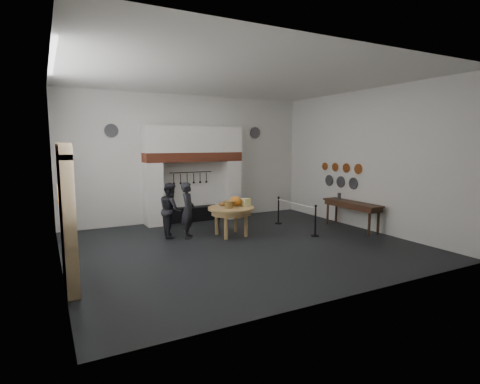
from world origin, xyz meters
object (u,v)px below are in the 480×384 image
visitor_far (171,210)px  barrier_post_near (315,221)px  iron_range (194,214)px  side_table (352,203)px  work_table (231,208)px  barrier_post_far (278,211)px  visitor_near (188,210)px

visitor_far → barrier_post_near: (3.87, -2.00, -0.37)m
iron_range → barrier_post_near: barrier_post_near is taller
visitor_far → side_table: 5.81m
work_table → visitor_far: (-1.64, 0.75, -0.02)m
barrier_post_near → iron_range: bearing=122.2°
iron_range → side_table: 5.53m
side_table → barrier_post_far: 2.48m
work_table → visitor_near: (-1.24, 0.35, -0.01)m
iron_range → visitor_far: visitor_far is taller
iron_range → work_table: (0.22, -2.62, 0.59)m
iron_range → side_table: (4.10, -3.66, 0.62)m
side_table → barrier_post_near: 1.73m
barrier_post_near → work_table: bearing=150.7°
iron_range → visitor_near: 2.56m
iron_range → visitor_far: 2.42m
visitor_near → side_table: visitor_near is taller
iron_range → visitor_far: (-1.43, -1.87, 0.57)m
visitor_far → side_table: visitor_far is taller
side_table → barrier_post_far: (-1.66, 1.79, -0.42)m
work_table → side_table: (3.88, -1.04, 0.03)m
visitor_near → barrier_post_near: size_ratio=1.85×
work_table → side_table: side_table is taller
work_table → visitor_near: 1.29m
visitor_near → barrier_post_far: (3.47, 0.40, -0.38)m
work_table → barrier_post_near: bearing=-29.3°
barrier_post_near → visitor_far: bearing=152.6°
work_table → side_table: bearing=-15.0°
iron_range → visitor_near: visitor_near is taller
barrier_post_near → barrier_post_far: size_ratio=1.00×
visitor_far → barrier_post_far: 3.88m
visitor_near → barrier_post_far: 3.51m
work_table → barrier_post_near: size_ratio=1.56×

